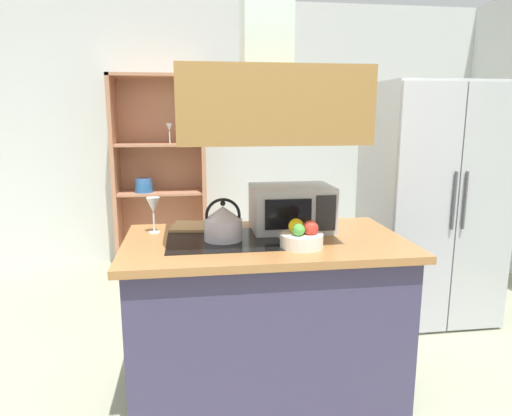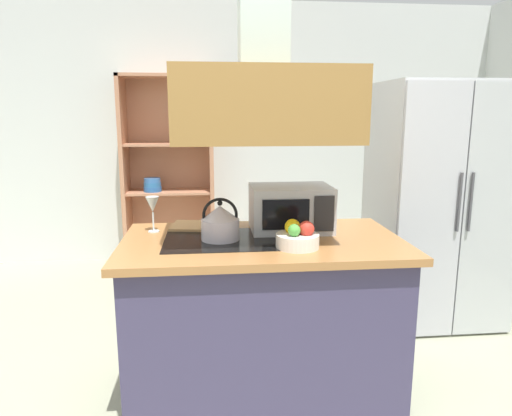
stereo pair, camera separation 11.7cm
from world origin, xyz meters
name	(u,v)px [view 1 (the left image)]	position (x,y,z in m)	size (l,w,h in m)	color
wall_back	(208,134)	(0.00, 3.00, 1.35)	(6.00, 0.12, 2.70)	silver
kitchen_island	(265,315)	(0.19, 0.37, 0.45)	(1.52, 0.87, 0.90)	#3B3655
range_hood	(266,82)	(0.19, 0.37, 1.72)	(0.90, 0.70, 1.28)	olive
refrigerator	(430,203)	(1.61, 1.23, 0.90)	(0.90, 0.77, 1.79)	#BBBCBD
dish_cabinet	(161,183)	(-0.51, 2.78, 0.87)	(0.92, 0.40, 1.95)	tan
kettle	(223,223)	(-0.04, 0.37, 1.00)	(0.20, 0.20, 0.23)	#BBB3C1
cutting_board	(201,227)	(-0.15, 0.66, 0.91)	(0.34, 0.24, 0.02)	#B4824E
microwave	(291,208)	(0.37, 0.56, 1.03)	(0.46, 0.35, 0.26)	#B7BABF
wine_glass_on_counter	(153,207)	(-0.42, 0.59, 1.05)	(0.08, 0.08, 0.21)	silver
fruit_bowl	(302,237)	(0.35, 0.19, 0.95)	(0.22, 0.22, 0.14)	silver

